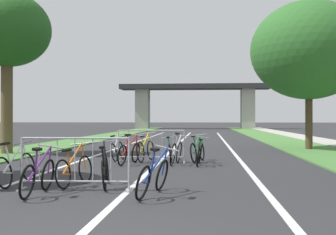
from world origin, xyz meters
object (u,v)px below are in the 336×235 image
Objects in this scene: tree_left_oak_near at (7,31)px; bicycle_silver_10 at (118,150)px; bicycle_purple_7 at (38,176)px; crowd_barrier_nearest at (75,164)px; bicycle_green_1 at (197,151)px; bicycle_orange_8 at (74,169)px; bicycle_red_9 at (129,153)px; bicycle_yellow_5 at (146,150)px; bicycle_green_11 at (199,154)px; crowd_barrier_second at (151,146)px; tree_right_oak_mid at (309,50)px; bicycle_blue_4 at (154,177)px; bicycle_white_6 at (16,168)px; bicycle_black_3 at (105,170)px; bicycle_silver_0 at (176,152)px; bicycle_teal_2 at (170,151)px.

tree_left_oak_near is 7.02m from bicycle_silver_10.
bicycle_purple_7 is 0.99× the size of bicycle_silver_10.
crowd_barrier_nearest is 1.37× the size of bicycle_green_1.
bicycle_red_9 is at bearing 95.97° from bicycle_orange_8.
bicycle_green_11 is at bearing -17.54° from bicycle_yellow_5.
bicycle_purple_7 is (-1.33, -6.04, -0.16)m from crowd_barrier_second.
tree_right_oak_mid is 3.03× the size of crowd_barrier_nearest.
tree_left_oak_near is 10.15m from bicycle_orange_8.
bicycle_white_6 is at bearing 173.63° from bicycle_blue_4.
bicycle_blue_4 reaches higher than bicycle_green_11.
bicycle_silver_0 is at bearing 65.43° from bicycle_black_3.
crowd_barrier_nearest is 1.36× the size of bicycle_silver_10.
bicycle_orange_8 is (-7.38, -10.95, -4.13)m from tree_right_oak_mid.
tree_left_oak_near is 3.87× the size of bicycle_yellow_5.
bicycle_silver_10 is (4.90, -2.23, -4.51)m from tree_left_oak_near.
bicycle_white_6 reaches higher than bicycle_purple_7.
bicycle_silver_0 reaches higher than bicycle_blue_4.
bicycle_yellow_5 is at bearing 72.92° from bicycle_white_6.
crowd_barrier_second is 1.37× the size of bicycle_green_1.
bicycle_blue_4 is at bearing -95.89° from bicycle_green_11.
bicycle_orange_8 is (-1.01, -4.88, -0.17)m from crowd_barrier_second.
bicycle_orange_8 is 0.93× the size of bicycle_red_9.
crowd_barrier_second is 5.00m from bicycle_black_3.
bicycle_yellow_5 is at bearing -165.76° from bicycle_green_1.
crowd_barrier_nearest is at bearing -60.51° from bicycle_orange_8.
crowd_barrier_nearest is 0.79m from bicycle_purple_7.
bicycle_blue_4 is 1.01× the size of bicycle_red_9.
tree_left_oak_near is 3.89× the size of bicycle_silver_0.
bicycle_red_9 is at bearing 116.56° from bicycle_blue_4.
bicycle_silver_10 is (-0.58, 1.00, 0.00)m from bicycle_red_9.
crowd_barrier_nearest is 1.31× the size of bicycle_blue_4.
bicycle_red_9 is 1.03× the size of bicycle_silver_10.
bicycle_blue_4 and bicycle_silver_10 have the same top height.
crowd_barrier_second is at bearing 161.59° from bicycle_green_11.
bicycle_purple_7 is at bearing -46.41° from bicycle_white_6.
bicycle_green_11 is at bearing 64.01° from crowd_barrier_nearest.
bicycle_silver_0 reaches higher than bicycle_yellow_5.
tree_left_oak_near is 3.79× the size of bicycle_blue_4.
bicycle_purple_7 is (-1.91, -6.46, 0.02)m from bicycle_teal_2.
bicycle_red_9 is at bearing 72.84° from bicycle_white_6.
bicycle_green_1 is 6.39m from bicycle_blue_4.
bicycle_teal_2 is 1.55m from bicycle_red_9.
crowd_barrier_second is 1.00m from bicycle_silver_0.
bicycle_green_11 is (1.88, 4.40, -0.01)m from bicycle_black_3.
bicycle_purple_7 is (-7.70, -12.11, -4.12)m from tree_right_oak_mid.
bicycle_yellow_5 is (-6.61, -5.65, -4.10)m from tree_right_oak_mid.
crowd_barrier_nearest reaches higher than bicycle_green_11.
tree_left_oak_near reaches higher than crowd_barrier_second.
bicycle_white_6 is (-3.11, -4.41, -0.02)m from bicycle_silver_0.
bicycle_orange_8 is at bearing -85.35° from bicycle_silver_10.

